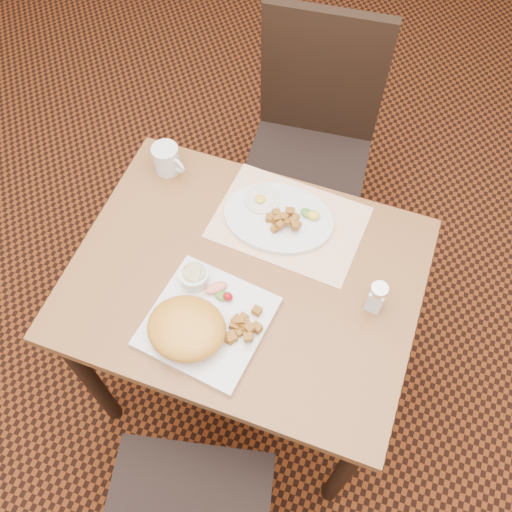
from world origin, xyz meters
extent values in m
plane|color=black|center=(0.00, 0.00, 0.00)|extent=(8.00, 8.00, 0.00)
cube|color=brown|center=(0.00, 0.00, 0.73)|extent=(0.90, 0.70, 0.03)
cylinder|color=black|center=(-0.40, -0.30, 0.36)|extent=(0.05, 0.05, 0.71)
cylinder|color=black|center=(0.40, -0.30, 0.36)|extent=(0.05, 0.05, 0.71)
cylinder|color=black|center=(-0.40, 0.30, 0.36)|extent=(0.05, 0.05, 0.71)
cylinder|color=black|center=(0.40, 0.30, 0.36)|extent=(0.05, 0.05, 0.71)
cylinder|color=black|center=(-0.16, -0.45, 0.21)|extent=(0.04, 0.04, 0.42)
cylinder|color=black|center=(0.19, -0.37, 0.21)|extent=(0.04, 0.04, 0.42)
cube|color=black|center=(-0.01, 0.63, 0.45)|extent=(0.46, 0.46, 0.05)
cylinder|color=black|center=(0.15, 0.82, 0.21)|extent=(0.04, 0.04, 0.42)
cylinder|color=black|center=(0.19, 0.47, 0.21)|extent=(0.04, 0.04, 0.42)
cylinder|color=black|center=(-0.21, 0.79, 0.21)|extent=(0.04, 0.04, 0.42)
cylinder|color=black|center=(-0.17, 0.43, 0.21)|extent=(0.04, 0.04, 0.42)
cube|color=black|center=(-0.03, 0.83, 0.72)|extent=(0.42, 0.08, 0.50)
cube|color=white|center=(0.06, 0.20, 0.75)|extent=(0.42, 0.31, 0.00)
cube|color=silver|center=(-0.04, -0.16, 0.76)|extent=(0.31, 0.31, 0.02)
ellipsoid|color=gold|center=(-0.07, -0.21, 0.80)|extent=(0.19, 0.17, 0.07)
ellipsoid|color=gold|center=(-0.04, -0.23, 0.78)|extent=(0.08, 0.07, 0.03)
ellipsoid|color=gold|center=(-0.13, -0.18, 0.78)|extent=(0.08, 0.07, 0.03)
cylinder|color=silver|center=(-0.11, -0.07, 0.79)|extent=(0.07, 0.07, 0.04)
cylinder|color=beige|center=(-0.11, -0.06, 0.80)|extent=(0.06, 0.06, 0.01)
ellipsoid|color=#387223|center=(-0.03, -0.08, 0.77)|extent=(0.04, 0.03, 0.01)
ellipsoid|color=red|center=(-0.01, -0.08, 0.78)|extent=(0.03, 0.02, 0.03)
ellipsoid|color=#F28C72|center=(-0.05, -0.07, 0.78)|extent=(0.06, 0.06, 0.02)
cylinder|color=white|center=(-0.04, 0.23, 0.77)|extent=(0.10, 0.10, 0.01)
ellipsoid|color=yellow|center=(-0.04, 0.23, 0.78)|extent=(0.03, 0.03, 0.01)
ellipsoid|color=#387223|center=(0.10, 0.23, 0.78)|extent=(0.05, 0.04, 0.01)
ellipsoid|color=yellow|center=(0.12, 0.23, 0.78)|extent=(0.04, 0.04, 0.02)
cube|color=white|center=(0.34, 0.03, 0.79)|extent=(0.04, 0.04, 0.08)
cylinder|color=silver|center=(0.34, 0.03, 0.84)|extent=(0.05, 0.05, 0.02)
cylinder|color=silver|center=(-0.34, 0.26, 0.79)|extent=(0.08, 0.08, 0.09)
torus|color=silver|center=(-0.29, 0.25, 0.80)|extent=(0.05, 0.03, 0.05)
cube|color=#A2651A|center=(0.07, -0.10, 0.78)|extent=(0.03, 0.02, 0.02)
cube|color=#A2651A|center=(0.07, -0.16, 0.78)|extent=(0.03, 0.03, 0.02)
cube|color=#A2651A|center=(0.03, -0.18, 0.78)|extent=(0.03, 0.03, 0.02)
cube|color=#A2651A|center=(0.03, -0.19, 0.77)|extent=(0.02, 0.02, 0.02)
cube|color=#A2651A|center=(0.07, -0.17, 0.79)|extent=(0.03, 0.03, 0.02)
cube|color=#A2651A|center=(0.03, -0.14, 0.78)|extent=(0.03, 0.03, 0.02)
cube|color=#A2651A|center=(0.03, -0.14, 0.77)|extent=(0.02, 0.02, 0.02)
cube|color=#A2651A|center=(0.04, -0.13, 0.78)|extent=(0.02, 0.02, 0.02)
cube|color=#A2651A|center=(0.02, -0.19, 0.78)|extent=(0.02, 0.02, 0.02)
cube|color=#A2651A|center=(0.08, -0.14, 0.78)|extent=(0.03, 0.03, 0.02)
cube|color=#A2651A|center=(0.05, -0.16, 0.77)|extent=(0.03, 0.03, 0.02)
cube|color=#A2651A|center=(0.07, -0.15, 0.79)|extent=(0.03, 0.03, 0.02)
cube|color=#A2651A|center=(0.04, -0.14, 0.79)|extent=(0.03, 0.03, 0.02)
cube|color=#A2651A|center=(0.03, -0.15, 0.78)|extent=(0.03, 0.02, 0.02)
cube|color=#A2651A|center=(0.04, -0.12, 0.78)|extent=(0.02, 0.02, 0.02)
cube|color=#A2651A|center=(0.05, -0.14, 0.78)|extent=(0.03, 0.03, 0.02)
cube|color=#A2651A|center=(0.07, -0.15, 0.78)|extent=(0.02, 0.03, 0.02)
cube|color=#A2651A|center=(0.01, 0.18, 0.78)|extent=(0.02, 0.02, 0.02)
cube|color=#A2651A|center=(0.04, 0.15, 0.79)|extent=(0.02, 0.02, 0.02)
cube|color=#A2651A|center=(0.06, 0.21, 0.78)|extent=(0.02, 0.02, 0.02)
cube|color=#A2651A|center=(0.06, 0.17, 0.79)|extent=(0.02, 0.02, 0.01)
cube|color=#A2651A|center=(0.08, 0.18, 0.78)|extent=(0.02, 0.02, 0.02)
cube|color=#A2651A|center=(0.07, 0.19, 0.79)|extent=(0.02, 0.02, 0.02)
cube|color=#A2651A|center=(0.03, 0.17, 0.78)|extent=(0.02, 0.01, 0.01)
cube|color=#A2651A|center=(0.04, 0.18, 0.79)|extent=(0.02, 0.02, 0.02)
cube|color=#A2651A|center=(0.02, 0.20, 0.78)|extent=(0.03, 0.03, 0.02)
cube|color=#A2651A|center=(0.05, 0.18, 0.79)|extent=(0.02, 0.02, 0.02)
cube|color=#A2651A|center=(0.03, 0.18, 0.79)|extent=(0.02, 0.02, 0.01)
cube|color=#A2651A|center=(0.08, 0.17, 0.79)|extent=(0.02, 0.02, 0.02)
cube|color=#A2651A|center=(0.05, 0.18, 0.78)|extent=(0.02, 0.02, 0.01)
cube|color=#A2651A|center=(0.04, 0.19, 0.78)|extent=(0.02, 0.02, 0.02)
cube|color=#A2651A|center=(0.03, 0.15, 0.78)|extent=(0.02, 0.02, 0.02)
cube|color=#A2651A|center=(0.03, 0.17, 0.79)|extent=(0.02, 0.02, 0.02)
cube|color=#A2651A|center=(0.05, 0.21, 0.78)|extent=(0.03, 0.03, 0.02)
cube|color=#A2651A|center=(0.07, 0.18, 0.79)|extent=(0.03, 0.03, 0.02)
cube|color=#A2651A|center=(0.04, 0.18, 0.79)|extent=(0.02, 0.02, 0.01)
cube|color=#A2651A|center=(0.01, 0.18, 0.78)|extent=(0.02, 0.02, 0.02)
camera|label=1|loc=(0.27, -0.66, 2.05)|focal=40.00mm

